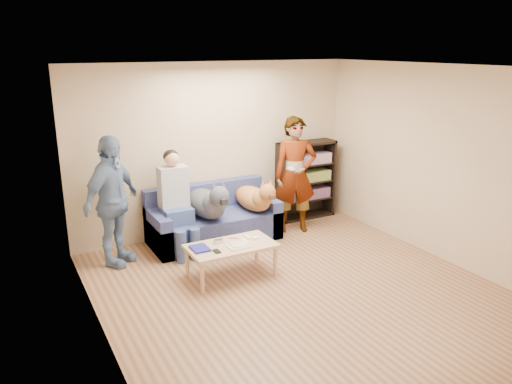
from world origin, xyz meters
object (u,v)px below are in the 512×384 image
sofa (213,222)px  person_standing_right (295,175)px  bookshelf (305,178)px  camera_silver (218,241)px  coffee_table (231,248)px  notebook_blue (200,248)px  dog_gray (208,203)px  dog_tan (255,198)px  person_standing_left (112,202)px  person_seated (176,199)px

sofa → person_standing_right: bearing=-9.9°
person_standing_right → bookshelf: person_standing_right is taller
camera_silver → sofa: size_ratio=0.06×
coffee_table → notebook_blue: bearing=172.9°
camera_silver → dog_gray: dog_gray is taller
person_standing_right → camera_silver: 1.97m
camera_silver → dog_tan: (1.02, 0.90, 0.18)m
person_standing_left → coffee_table: bearing=-81.7°
person_standing_left → sofa: bearing=-33.9°
dog_tan → coffee_table: (-0.90, -1.02, -0.25)m
dog_gray → bookshelf: bookshelf is taller
camera_silver → bookshelf: size_ratio=0.08×
camera_silver → coffee_table: 0.18m
person_standing_left → dog_gray: (1.35, -0.01, -0.21)m
dog_tan → coffee_table: bearing=-131.2°
person_seated → notebook_blue: bearing=-94.5°
dog_gray → coffee_table: 1.10m
person_standing_right → coffee_table: 1.94m
person_standing_right → notebook_blue: person_standing_right is taller
person_standing_right → person_seated: person_standing_right is taller
person_standing_left → coffee_table: size_ratio=1.58×
person_standing_right → person_standing_left: bearing=-159.6°
bookshelf → person_seated: bearing=-171.5°
person_standing_left → camera_silver: 1.50m
person_standing_right → dog_tan: person_standing_right is taller
camera_silver → person_standing_right: bearing=27.4°
person_standing_right → dog_gray: bearing=-160.5°
dog_gray → coffee_table: (-0.15, -1.05, -0.28)m
dog_tan → bookshelf: 1.26m
sofa → dog_tan: size_ratio=1.64×
person_standing_right → dog_tan: bearing=-160.4°
coffee_table → dog_tan: bearing=48.8°
bookshelf → dog_gray: bearing=-168.2°
person_standing_right → coffee_table: size_ratio=1.64×
dog_tan → bookshelf: size_ratio=0.89×
person_standing_left → sofa: (1.48, 0.16, -0.59)m
camera_silver → person_seated: person_seated is taller
camera_silver → dog_tan: dog_tan is taller
notebook_blue → sofa: bearing=59.9°
person_standing_left → bookshelf: size_ratio=1.34×
notebook_blue → dog_gray: 1.16m
camera_silver → dog_gray: bearing=74.2°
dog_tan → person_standing_right: bearing=-2.1°
person_standing_right → notebook_blue: bearing=-132.7°
notebook_blue → coffee_table: 0.41m
camera_silver → notebook_blue: bearing=-166.0°
person_standing_left → dog_gray: person_standing_left is taller
person_standing_left → coffee_table: person_standing_left is taller
person_seated → coffee_table: bearing=-73.9°
person_standing_left → sofa: size_ratio=0.92×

